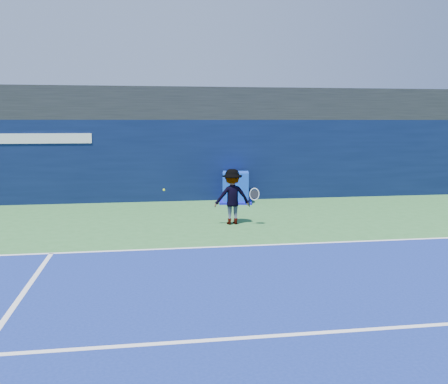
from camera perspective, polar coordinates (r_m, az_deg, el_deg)
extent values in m
plane|color=#327034|center=(9.32, 9.55, -10.51)|extent=(80.00, 80.00, 0.00)
cube|color=white|center=(12.08, 5.04, -6.05)|extent=(24.00, 0.10, 0.01)
cube|color=white|center=(7.57, 14.49, -15.09)|extent=(24.00, 0.10, 0.01)
cube|color=black|center=(20.08, -0.75, 9.95)|extent=(36.00, 3.00, 1.20)
cube|color=#091436|center=(19.13, -0.31, 3.75)|extent=(36.00, 1.00, 3.00)
cube|color=white|center=(18.83, -21.74, 5.69)|extent=(4.50, 0.04, 0.35)
cube|color=#0D36C1|center=(18.21, 1.33, 0.55)|extent=(1.08, 1.08, 1.12)
cube|color=#0E0BA7|center=(18.29, 1.33, -1.07)|extent=(1.35, 1.35, 0.07)
imported|color=silver|center=(14.36, 0.93, -0.54)|extent=(1.07, 0.66, 1.60)
cylinder|color=black|center=(14.22, 2.89, -1.23)|extent=(0.08, 0.14, 0.25)
torus|color=white|center=(14.16, 3.50, -0.25)|extent=(0.29, 0.17, 0.29)
cylinder|color=black|center=(14.16, 3.50, -0.25)|extent=(0.25, 0.13, 0.24)
sphere|color=#CEF71B|center=(14.04, -6.87, 0.24)|extent=(0.06, 0.06, 0.06)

